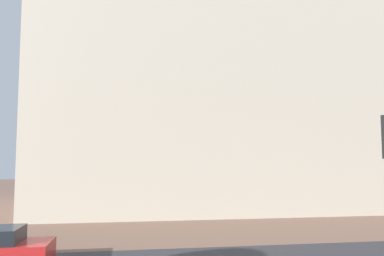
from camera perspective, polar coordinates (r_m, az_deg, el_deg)
landmark_building at (r=31.87m, az=1.72°, el=9.69°), size 25.69×15.47×39.23m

